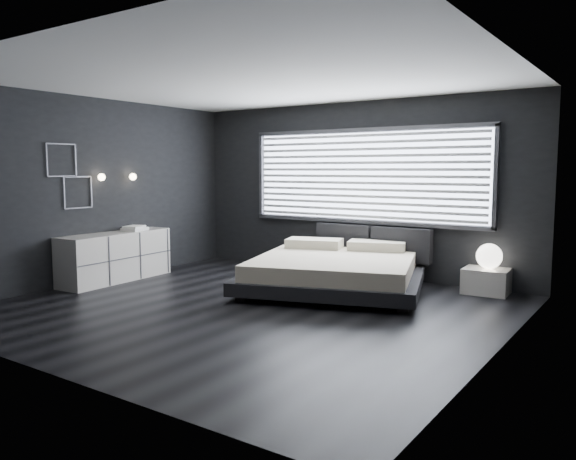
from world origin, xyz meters
The scene contains 12 objects.
room centered at (0.00, 0.00, 1.40)m, with size 6.04×6.00×2.80m.
window centered at (0.20, 2.70, 1.61)m, with size 4.14×0.09×1.52m.
headboard centered at (0.38, 2.64, 0.57)m, with size 1.96×0.16×0.52m.
sconce_near centered at (-2.88, 0.05, 1.60)m, with size 0.18×0.11×0.11m.
sconce_far centered at (-2.88, 0.65, 1.60)m, with size 0.18×0.11×0.11m.
wall_art_upper centered at (-2.98, -0.55, 1.85)m, with size 0.01×0.48×0.48m.
wall_art_lower centered at (-2.98, -0.30, 1.38)m, with size 0.01×0.48×0.48m.
bed centered at (0.37, 1.49, 0.29)m, with size 3.01×2.94×0.63m.
nightstand centered at (2.22, 2.50, 0.17)m, with size 0.60×0.50×0.35m, color silver.
orb_lamp centered at (2.24, 2.51, 0.52)m, with size 0.35×0.35×0.35m, color white.
dresser centered at (-2.78, 0.18, 0.37)m, with size 0.66×1.91×0.75m.
book_stack centered at (-2.76, 0.56, 0.79)m, with size 0.36×0.43×0.08m.
Camera 1 is at (4.27, -5.39, 1.72)m, focal length 35.00 mm.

